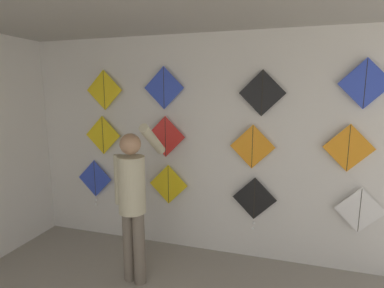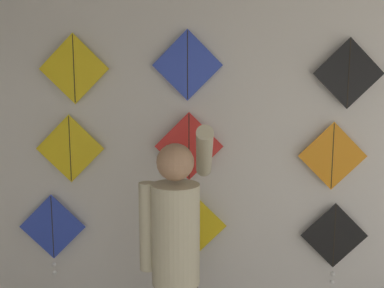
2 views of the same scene
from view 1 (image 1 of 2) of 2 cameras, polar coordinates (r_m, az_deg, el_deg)
The scene contains 14 objects.
back_panel at distance 3.82m, azimuth 4.31°, elevation -0.65°, with size 5.92×0.06×2.80m, color silver.
shopkeeper at distance 3.32m, azimuth -11.23°, elevation -9.50°, with size 0.45×0.59×1.79m.
kite_0 at distance 4.56m, azimuth -18.00°, elevation -6.59°, with size 0.54×0.04×0.67m.
kite_1 at distance 4.03m, azimuth -4.52°, elevation -7.69°, with size 0.54×0.01×0.54m.
kite_2 at distance 3.82m, azimuth 11.77°, elevation -10.49°, with size 0.54×0.04×0.67m.
kite_3 at distance 3.91m, azimuth 29.33°, elevation -10.93°, with size 0.54×0.01×0.54m.
kite_4 at distance 4.33m, azimuth -16.61°, elevation 1.61°, with size 0.54×0.01×0.54m.
kite_5 at distance 3.90m, azimuth -5.09°, elevation 1.42°, with size 0.54×0.01×0.54m.
kite_6 at distance 3.65m, azimuth 11.42°, elevation -0.51°, with size 0.54×0.01×0.54m.
kite_7 at distance 3.70m, azimuth 27.67°, elevation -0.69°, with size 0.54×0.01×0.54m.
kite_8 at distance 4.25m, azimuth -16.38°, elevation 9.81°, with size 0.54×0.01×0.54m.
kite_9 at distance 3.86m, azimuth -5.38°, elevation 10.59°, with size 0.54×0.01×0.54m.
kite_10 at distance 3.58m, azimuth 13.22°, elevation 9.43°, with size 0.54×0.01×0.54m.
kite_11 at distance 3.67m, azimuth 30.12°, elevation 9.93°, with size 0.54×0.01×0.54m.
Camera 1 is at (0.80, 0.51, 2.11)m, focal length 28.00 mm.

